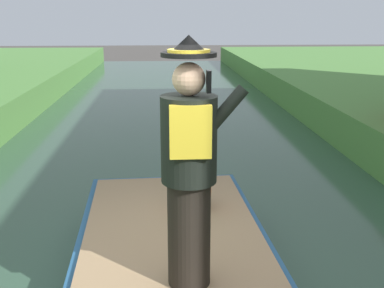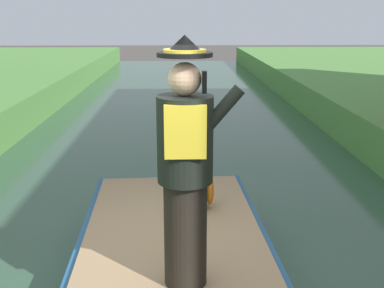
{
  "view_description": "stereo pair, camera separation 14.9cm",
  "coord_description": "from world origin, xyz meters",
  "views": [
    {
      "loc": [
        -0.1,
        -3.58,
        2.69
      ],
      "look_at": [
        0.16,
        0.34,
        1.61
      ],
      "focal_mm": 44.22,
      "sensor_mm": 36.0,
      "label": 1
    },
    {
      "loc": [
        0.05,
        -3.59,
        2.69
      ],
      "look_at": [
        0.16,
        0.34,
        1.61
      ],
      "focal_mm": 44.22,
      "sensor_mm": 36.0,
      "label": 2
    }
  ],
  "objects": [
    {
      "name": "person_pirate",
      "position": [
        0.09,
        -0.38,
        1.64
      ],
      "size": [
        0.61,
        0.42,
        1.85
      ],
      "rotation": [
        0.0,
        0.0,
        -0.23
      ],
      "color": "black",
      "rests_on": "boat"
    },
    {
      "name": "boat",
      "position": [
        0.0,
        0.11,
        0.4
      ],
      "size": [
        1.97,
        4.27,
        0.61
      ],
      "color": "#23517A",
      "rests_on": "canal_water"
    },
    {
      "name": "parrot_plush",
      "position": [
        0.22,
        1.04,
        0.95
      ],
      "size": [
        0.36,
        0.34,
        0.57
      ],
      "color": "green",
      "rests_on": "boat"
    }
  ]
}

